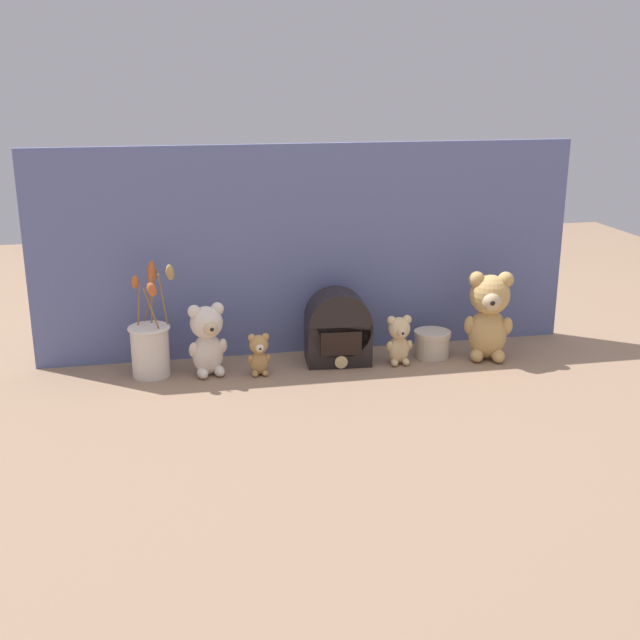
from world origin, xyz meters
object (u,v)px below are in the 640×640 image
object	(u,v)px
teddy_bear_tiny	(259,353)
decorative_tin_tall	(432,344)
teddy_bear_medium	(207,338)
teddy_bear_large	(489,314)
flower_vase	(150,345)
vintage_radio	(338,330)
teddy_bear_small	(399,339)

from	to	relation	value
teddy_bear_tiny	decorative_tin_tall	bearing A→B (deg)	5.23
teddy_bear_medium	teddy_bear_tiny	xyz separation A→B (m)	(0.14, -0.03, -0.04)
teddy_bear_large	decorative_tin_tall	xyz separation A→B (m)	(-0.15, 0.05, -0.10)
flower_vase	decorative_tin_tall	world-z (taller)	flower_vase
vintage_radio	teddy_bear_tiny	bearing A→B (deg)	-166.61
teddy_bear_large	decorative_tin_tall	bearing A→B (deg)	162.25
teddy_bear_small	decorative_tin_tall	world-z (taller)	teddy_bear_small
vintage_radio	decorative_tin_tall	xyz separation A→B (m)	(0.28, -0.01, -0.06)
teddy_bear_large	teddy_bear_small	distance (m)	0.27
teddy_bear_large	teddy_bear_tiny	bearing A→B (deg)	179.91
teddy_bear_large	teddy_bear_medium	world-z (taller)	teddy_bear_large
teddy_bear_small	teddy_bear_tiny	size ratio (longest dim) A/B	1.21
teddy_bear_medium	teddy_bear_small	world-z (taller)	teddy_bear_medium
teddy_bear_medium	flower_vase	size ratio (longest dim) A/B	0.63
teddy_bear_small	vintage_radio	bearing A→B (deg)	163.59
teddy_bear_tiny	vintage_radio	world-z (taller)	vintage_radio
teddy_bear_small	vintage_radio	xyz separation A→B (m)	(-0.17, 0.05, 0.02)
teddy_bear_large	flower_vase	size ratio (longest dim) A/B	0.81
decorative_tin_tall	teddy_bear_medium	bearing A→B (deg)	-178.44
teddy_bear_medium	teddy_bear_large	bearing A→B (deg)	-2.17
teddy_bear_large	teddy_bear_medium	bearing A→B (deg)	177.83
teddy_bear_large	teddy_bear_medium	xyz separation A→B (m)	(-0.81, 0.03, -0.03)
vintage_radio	teddy_bear_small	bearing A→B (deg)	-16.41
flower_vase	decorative_tin_tall	bearing A→B (deg)	-0.49
teddy_bear_small	flower_vase	size ratio (longest dim) A/B	0.45
teddy_bear_medium	decorative_tin_tall	xyz separation A→B (m)	(0.66, 0.02, -0.07)
teddy_bear_tiny	vintage_radio	xyz separation A→B (m)	(0.24, 0.06, 0.04)
flower_vase	teddy_bear_medium	bearing A→B (deg)	-9.13
teddy_bear_large	teddy_bear_small	world-z (taller)	teddy_bear_large
flower_vase	decorative_tin_tall	size ratio (longest dim) A/B	2.97
teddy_bear_medium	vintage_radio	world-z (taller)	vintage_radio
teddy_bear_large	teddy_bear_tiny	world-z (taller)	teddy_bear_large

